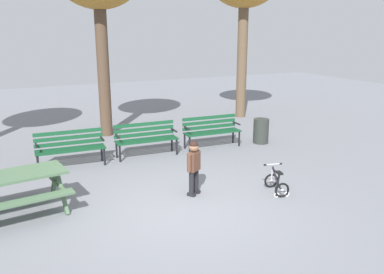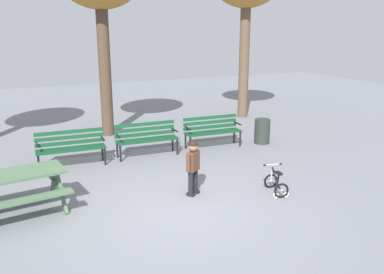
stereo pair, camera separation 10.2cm
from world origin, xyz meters
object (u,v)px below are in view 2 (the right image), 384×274
at_px(park_bench_left, 146,136).
at_px(child_standing, 193,163).
at_px(trash_bin, 262,131).
at_px(park_bench_right, 212,129).
at_px(picnic_table, 11,183).
at_px(park_bench_far_left, 71,145).
at_px(kids_bicycle, 276,183).

xyz_separation_m(park_bench_left, child_standing, (-0.02, -2.83, 0.14)).
bearing_deg(park_bench_left, trash_bin, -5.26).
relative_size(park_bench_right, child_standing, 1.47).
xyz_separation_m(picnic_table, park_bench_right, (5.18, 2.25, -0.08)).
relative_size(picnic_table, child_standing, 1.78).
xyz_separation_m(picnic_table, park_bench_far_left, (1.38, 2.27, -0.08)).
bearing_deg(park_bench_left, park_bench_right, -0.81).
distance_m(child_standing, kids_bicycle, 1.73).
distance_m(park_bench_left, park_bench_right, 1.90).
height_order(picnic_table, trash_bin, picnic_table).
height_order(park_bench_right, child_standing, child_standing).
bearing_deg(child_standing, park_bench_far_left, 123.56).
bearing_deg(park_bench_left, park_bench_far_left, -179.97).
height_order(child_standing, trash_bin, child_standing).
bearing_deg(trash_bin, park_bench_far_left, 176.64).
distance_m(park_bench_left, kids_bicycle, 3.80).
relative_size(picnic_table, park_bench_left, 1.21).
xyz_separation_m(picnic_table, kids_bicycle, (4.80, -1.19, -0.39)).
relative_size(child_standing, kids_bicycle, 1.80).
distance_m(child_standing, trash_bin, 4.24).
height_order(park_bench_far_left, park_bench_left, same).
relative_size(park_bench_left, child_standing, 1.47).
bearing_deg(park_bench_right, child_standing, -124.44).
bearing_deg(park_bench_far_left, park_bench_right, -0.39).
bearing_deg(park_bench_far_left, child_standing, -56.44).
height_order(park_bench_left, child_standing, child_standing).
bearing_deg(park_bench_left, picnic_table, -145.22).
xyz_separation_m(picnic_table, park_bench_left, (3.28, 2.27, -0.08)).
relative_size(picnic_table, park_bench_far_left, 1.21).
distance_m(park_bench_far_left, kids_bicycle, 4.88).
xyz_separation_m(park_bench_far_left, park_bench_left, (1.90, 0.00, 0.00)).
distance_m(picnic_table, park_bench_left, 3.99).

